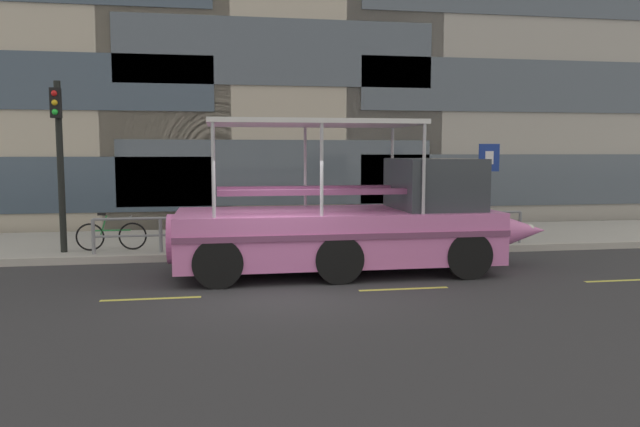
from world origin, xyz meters
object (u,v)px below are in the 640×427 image
at_px(parking_sign, 488,175).
at_px(pedestrian_near_bow, 438,207).
at_px(leaned_bicycle, 111,236).
at_px(duck_tour_boat, 358,224).
at_px(traffic_light_pole, 59,150).

bearing_deg(parking_sign, pedestrian_near_bow, 164.15).
height_order(parking_sign, leaned_bicycle, parking_sign).
bearing_deg(parking_sign, leaned_bicycle, 179.22).
bearing_deg(duck_tour_boat, parking_sign, 31.91).
height_order(parking_sign, duck_tour_boat, duck_tour_boat).
xyz_separation_m(traffic_light_pole, pedestrian_near_bow, (9.93, 0.39, -1.60)).
distance_m(parking_sign, duck_tour_boat, 5.19).
xyz_separation_m(traffic_light_pole, leaned_bicycle, (1.13, 0.15, -2.18)).
height_order(duck_tour_boat, pedestrian_near_bow, duck_tour_boat).
height_order(leaned_bicycle, pedestrian_near_bow, pedestrian_near_bow).
xyz_separation_m(parking_sign, pedestrian_near_bow, (-1.30, 0.37, -0.89)).
relative_size(leaned_bicycle, pedestrian_near_bow, 1.10).
relative_size(traffic_light_pole, duck_tour_boat, 0.49).
relative_size(traffic_light_pole, parking_sign, 1.55).
bearing_deg(parking_sign, traffic_light_pole, -179.92).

